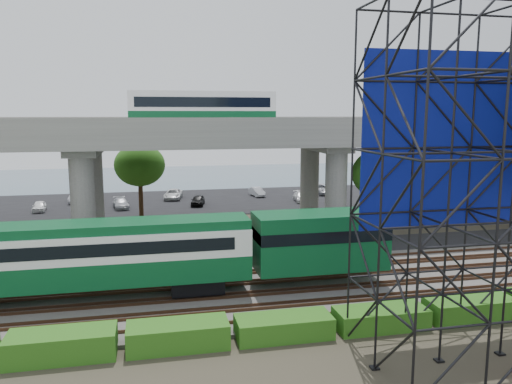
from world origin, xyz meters
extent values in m
plane|color=#474233|center=(0.00, 0.00, 0.00)|extent=(140.00, 140.00, 0.00)
cube|color=slate|center=(0.00, 2.00, 0.10)|extent=(90.00, 12.00, 0.20)
cube|color=black|center=(0.00, 10.50, 0.04)|extent=(90.00, 5.00, 0.08)
cube|color=black|center=(0.00, 34.00, 0.04)|extent=(90.00, 18.00, 0.08)
cube|color=#40596A|center=(0.00, 56.00, 0.01)|extent=(140.00, 40.00, 0.03)
cube|color=#472D1E|center=(0.00, -2.72, 0.28)|extent=(90.00, 0.08, 0.16)
cube|color=#472D1E|center=(0.00, -1.28, 0.28)|extent=(90.00, 0.08, 0.16)
cube|color=#472D1E|center=(0.00, -0.72, 0.28)|extent=(90.00, 0.08, 0.16)
cube|color=#472D1E|center=(0.00, 0.72, 0.28)|extent=(90.00, 0.08, 0.16)
cube|color=#472D1E|center=(0.00, 1.28, 0.28)|extent=(90.00, 0.08, 0.16)
cube|color=#472D1E|center=(0.00, 2.72, 0.28)|extent=(90.00, 0.08, 0.16)
cube|color=#472D1E|center=(0.00, 3.28, 0.28)|extent=(90.00, 0.08, 0.16)
cube|color=#472D1E|center=(0.00, 4.72, 0.28)|extent=(90.00, 0.08, 0.16)
cube|color=#472D1E|center=(0.00, 5.28, 0.28)|extent=(90.00, 0.08, 0.16)
cube|color=#472D1E|center=(0.00, 6.72, 0.28)|extent=(90.00, 0.08, 0.16)
cube|color=black|center=(-2.54, 2.00, 0.81)|extent=(3.00, 2.20, 0.90)
cube|color=#0B4D26|center=(-9.04, 2.00, 1.96)|extent=(19.00, 3.00, 1.40)
cube|color=white|center=(-9.04, 2.00, 3.41)|extent=(19.00, 3.00, 1.50)
cube|color=#0B4D26|center=(-9.04, 2.00, 4.41)|extent=(19.00, 2.60, 0.50)
cube|color=black|center=(-8.04, 2.00, 3.46)|extent=(15.00, 3.06, 0.70)
cube|color=#0B4D26|center=(4.96, 2.00, 2.96)|extent=(8.00, 3.00, 3.40)
cube|color=#9E9B93|center=(0.00, 16.00, 8.60)|extent=(80.00, 12.00, 1.20)
cube|color=#9E9B93|center=(0.00, 10.25, 9.75)|extent=(80.00, 0.50, 1.10)
cube|color=#9E9B93|center=(0.00, 21.75, 9.75)|extent=(80.00, 0.50, 1.10)
cylinder|color=#9E9B93|center=(-10.00, 12.50, 4.00)|extent=(1.80, 1.80, 8.00)
cylinder|color=#9E9B93|center=(-10.00, 19.50, 4.00)|extent=(1.80, 1.80, 8.00)
cube|color=#9E9B93|center=(-10.00, 16.00, 7.70)|extent=(2.40, 9.00, 0.60)
cylinder|color=#9E9B93|center=(10.00, 12.50, 4.00)|extent=(1.80, 1.80, 8.00)
cylinder|color=#9E9B93|center=(10.00, 19.50, 4.00)|extent=(1.80, 1.80, 8.00)
cube|color=#9E9B93|center=(10.00, 16.00, 7.70)|extent=(2.40, 9.00, 0.60)
cylinder|color=#9E9B93|center=(28.00, 19.50, 4.00)|extent=(1.80, 1.80, 8.00)
cube|color=#9E9B93|center=(28.00, 16.00, 7.70)|extent=(2.40, 9.00, 0.60)
cube|color=black|center=(-0.58, 16.00, 9.55)|extent=(12.00, 2.50, 0.70)
cube|color=#0B4D26|center=(-0.58, 16.00, 10.35)|extent=(12.00, 2.50, 0.90)
cube|color=white|center=(-0.58, 16.00, 11.45)|extent=(12.00, 2.50, 1.30)
cube|color=black|center=(-0.58, 16.00, 11.50)|extent=(11.00, 2.56, 0.80)
cube|color=white|center=(-0.58, 16.00, 12.25)|extent=(12.00, 2.40, 0.30)
cube|color=navy|center=(8.44, -4.95, 9.30)|extent=(8.10, 0.08, 8.25)
cube|color=black|center=(8.44, -8.00, 0.04)|extent=(9.36, 6.36, 0.08)
cube|color=#2B6216|center=(-9.00, -4.30, 0.60)|extent=(4.60, 1.80, 1.20)
cube|color=#2B6216|center=(-4.00, -4.30, 0.58)|extent=(4.60, 1.80, 1.15)
cube|color=#2B6216|center=(1.00, -4.30, 0.52)|extent=(4.60, 1.80, 1.03)
cube|color=#2B6216|center=(6.00, -4.30, 0.51)|extent=(4.60, 1.80, 1.01)
cube|color=#2B6216|center=(11.00, -4.30, 0.56)|extent=(4.60, 1.80, 1.12)
cylinder|color=#382314|center=(14.00, 12.50, 2.40)|extent=(0.44, 0.44, 4.80)
ellipsoid|color=#2B6216|center=(14.00, 12.50, 5.60)|extent=(4.94, 4.94, 4.18)
cylinder|color=#382314|center=(-6.00, 24.00, 2.40)|extent=(0.44, 0.44, 4.80)
ellipsoid|color=#2B6216|center=(-6.00, 24.00, 5.60)|extent=(4.94, 4.94, 4.18)
imported|color=white|center=(-16.94, 31.00, 0.62)|extent=(1.58, 3.30, 1.09)
imported|color=#AEB0B6|center=(-13.73, 36.00, 0.72)|extent=(1.59, 3.97, 1.28)
imported|color=#9A9CA2|center=(-8.35, 31.00, 0.64)|extent=(2.16, 4.05, 1.12)
imported|color=silver|center=(-2.28, 36.00, 0.68)|extent=(2.72, 4.61, 1.20)
imported|color=black|center=(0.28, 31.00, 0.67)|extent=(2.09, 3.69, 1.19)
imported|color=#ACAEB4|center=(8.37, 36.00, 0.64)|extent=(1.71, 3.54, 1.12)
imported|color=silver|center=(12.78, 31.00, 0.64)|extent=(1.99, 3.99, 1.11)
imported|color=#B3B5BB|center=(17.07, 36.00, 0.72)|extent=(2.74, 4.85, 1.28)
camera|label=1|loc=(-4.99, -26.02, 10.56)|focal=35.00mm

